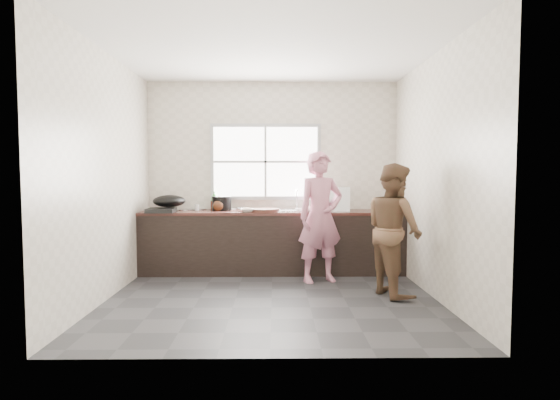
{
  "coord_description": "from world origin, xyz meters",
  "views": [
    {
      "loc": [
        0.04,
        -4.77,
        1.37
      ],
      "look_at": [
        0.1,
        0.65,
        1.05
      ],
      "focal_mm": 28.0,
      "sensor_mm": 36.0,
      "label": 1
    }
  ],
  "objects_px": {
    "bottle_brown_tall": "(214,204)",
    "wok": "(169,201)",
    "bowl_crabs": "(312,210)",
    "black_pot": "(222,203)",
    "bottle_green": "(214,200)",
    "glass_jar": "(197,207)",
    "bowl_held": "(300,210)",
    "bowl_mince": "(247,210)",
    "cutting_board": "(264,210)",
    "burner": "(161,210)",
    "bottle_brown_short": "(219,204)",
    "woman": "(320,221)",
    "plate_food": "(228,209)",
    "dish_rack": "(333,199)",
    "pot_lid_left": "(185,210)",
    "person_side": "(394,229)",
    "pot_lid_right": "(197,209)"
  },
  "relations": [
    {
      "from": "woman",
      "to": "glass_jar",
      "type": "bearing_deg",
      "value": 139.84
    },
    {
      "from": "cutting_board",
      "to": "wok",
      "type": "height_order",
      "value": "wok"
    },
    {
      "from": "woman",
      "to": "cutting_board",
      "type": "height_order",
      "value": "woman"
    },
    {
      "from": "bowl_crabs",
      "to": "black_pot",
      "type": "distance_m",
      "value": 1.3
    },
    {
      "from": "bottle_green",
      "to": "bottle_brown_short",
      "type": "bearing_deg",
      "value": -66.68
    },
    {
      "from": "bowl_held",
      "to": "bottle_brown_short",
      "type": "relative_size",
      "value": 0.92
    },
    {
      "from": "woman",
      "to": "plate_food",
      "type": "relative_size",
      "value": 6.61
    },
    {
      "from": "wok",
      "to": "bottle_green",
      "type": "bearing_deg",
      "value": 27.87
    },
    {
      "from": "person_side",
      "to": "black_pot",
      "type": "distance_m",
      "value": 2.47
    },
    {
      "from": "glass_jar",
      "to": "bottle_brown_tall",
      "type": "bearing_deg",
      "value": 35.68
    },
    {
      "from": "bottle_green",
      "to": "glass_jar",
      "type": "xyz_separation_m",
      "value": [
        -0.23,
        -0.15,
        -0.09
      ]
    },
    {
      "from": "plate_food",
      "to": "bottle_green",
      "type": "height_order",
      "value": "bottle_green"
    },
    {
      "from": "glass_jar",
      "to": "pot_lid_left",
      "type": "xyz_separation_m",
      "value": [
        -0.19,
        0.09,
        -0.04
      ]
    },
    {
      "from": "dish_rack",
      "to": "cutting_board",
      "type": "bearing_deg",
      "value": -168.5
    },
    {
      "from": "black_pot",
      "to": "bottle_brown_tall",
      "type": "distance_m",
      "value": 0.18
    },
    {
      "from": "bowl_mince",
      "to": "pot_lid_left",
      "type": "relative_size",
      "value": 0.82
    },
    {
      "from": "bowl_mince",
      "to": "bowl_held",
      "type": "distance_m",
      "value": 0.72
    },
    {
      "from": "bowl_held",
      "to": "bowl_mince",
      "type": "bearing_deg",
      "value": -172.51
    },
    {
      "from": "dish_rack",
      "to": "pot_lid_right",
      "type": "bearing_deg",
      "value": 178.86
    },
    {
      "from": "bottle_brown_short",
      "to": "dish_rack",
      "type": "relative_size",
      "value": 0.43
    },
    {
      "from": "bottle_brown_tall",
      "to": "black_pot",
      "type": "bearing_deg",
      "value": -40.67
    },
    {
      "from": "dish_rack",
      "to": "pot_lid_left",
      "type": "xyz_separation_m",
      "value": [
        -2.1,
        0.2,
        -0.16
      ]
    },
    {
      "from": "bottle_brown_tall",
      "to": "burner",
      "type": "height_order",
      "value": "bottle_brown_tall"
    },
    {
      "from": "bottle_brown_short",
      "to": "glass_jar",
      "type": "xyz_separation_m",
      "value": [
        -0.31,
        0.05,
        -0.05
      ]
    },
    {
      "from": "woman",
      "to": "glass_jar",
      "type": "relative_size",
      "value": 17.78
    },
    {
      "from": "glass_jar",
      "to": "dish_rack",
      "type": "relative_size",
      "value": 0.2
    },
    {
      "from": "bottle_green",
      "to": "pot_lid_left",
      "type": "height_order",
      "value": "bottle_green"
    },
    {
      "from": "plate_food",
      "to": "pot_lid_right",
      "type": "height_order",
      "value": "plate_food"
    },
    {
      "from": "bowl_held",
      "to": "bottle_brown_short",
      "type": "xyz_separation_m",
      "value": [
        -1.13,
        0.14,
        0.07
      ]
    },
    {
      "from": "bowl_mince",
      "to": "bottle_brown_short",
      "type": "distance_m",
      "value": 0.48
    },
    {
      "from": "person_side",
      "to": "cutting_board",
      "type": "relative_size",
      "value": 3.59
    },
    {
      "from": "bowl_mince",
      "to": "wok",
      "type": "bearing_deg",
      "value": 173.08
    },
    {
      "from": "bottle_green",
      "to": "pot_lid_right",
      "type": "bearing_deg",
      "value": 178.85
    },
    {
      "from": "bowl_held",
      "to": "wok",
      "type": "relative_size",
      "value": 0.4
    },
    {
      "from": "plate_food",
      "to": "bottle_brown_short",
      "type": "height_order",
      "value": "bottle_brown_short"
    },
    {
      "from": "cutting_board",
      "to": "burner",
      "type": "distance_m",
      "value": 1.39
    },
    {
      "from": "bottle_brown_tall",
      "to": "wok",
      "type": "distance_m",
      "value": 0.64
    },
    {
      "from": "person_side",
      "to": "dish_rack",
      "type": "xyz_separation_m",
      "value": [
        -0.54,
        1.12,
        0.28
      ]
    },
    {
      "from": "bowl_held",
      "to": "pot_lid_right",
      "type": "distance_m",
      "value": 1.51
    },
    {
      "from": "glass_jar",
      "to": "dish_rack",
      "type": "height_order",
      "value": "dish_rack"
    },
    {
      "from": "burner",
      "to": "pot_lid_left",
      "type": "distance_m",
      "value": 0.44
    },
    {
      "from": "cutting_board",
      "to": "bottle_brown_short",
      "type": "height_order",
      "value": "bottle_brown_short"
    },
    {
      "from": "woman",
      "to": "bottle_brown_tall",
      "type": "distance_m",
      "value": 1.67
    },
    {
      "from": "bowl_mince",
      "to": "bottle_brown_short",
      "type": "relative_size",
      "value": 1.02
    },
    {
      "from": "person_side",
      "to": "burner",
      "type": "bearing_deg",
      "value": 55.02
    },
    {
      "from": "bottle_brown_tall",
      "to": "dish_rack",
      "type": "height_order",
      "value": "dish_rack"
    },
    {
      "from": "burner",
      "to": "pot_lid_right",
      "type": "xyz_separation_m",
      "value": [
        0.41,
        0.44,
        -0.02
      ]
    },
    {
      "from": "glass_jar",
      "to": "pot_lid_right",
      "type": "relative_size",
      "value": 0.32
    },
    {
      "from": "bowl_crabs",
      "to": "plate_food",
      "type": "bearing_deg",
      "value": 160.35
    },
    {
      "from": "bottle_brown_short",
      "to": "bowl_crabs",
      "type": "bearing_deg",
      "value": -9.6
    }
  ]
}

